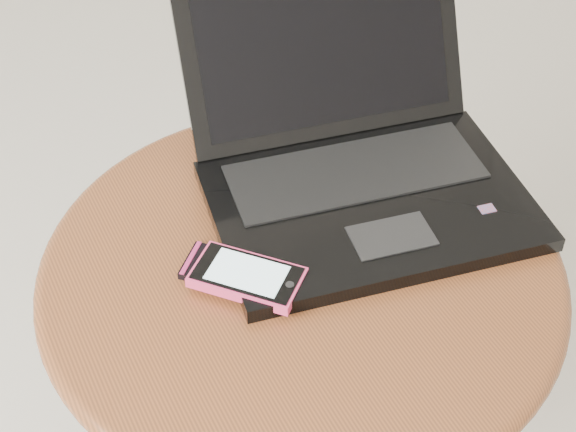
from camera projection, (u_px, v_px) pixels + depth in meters
name	position (u px, v px, depth m)	size (l,w,h in m)	color
table	(301.00, 320.00, 1.07)	(0.61, 0.61, 0.48)	#622A11
laptop	(356.00, 157.00, 1.07)	(0.43, 0.43, 0.22)	black
phone_black	(230.00, 270.00, 0.98)	(0.11, 0.11, 0.01)	black
phone_pink	(247.00, 277.00, 0.96)	(0.13, 0.13, 0.01)	#FC3E75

